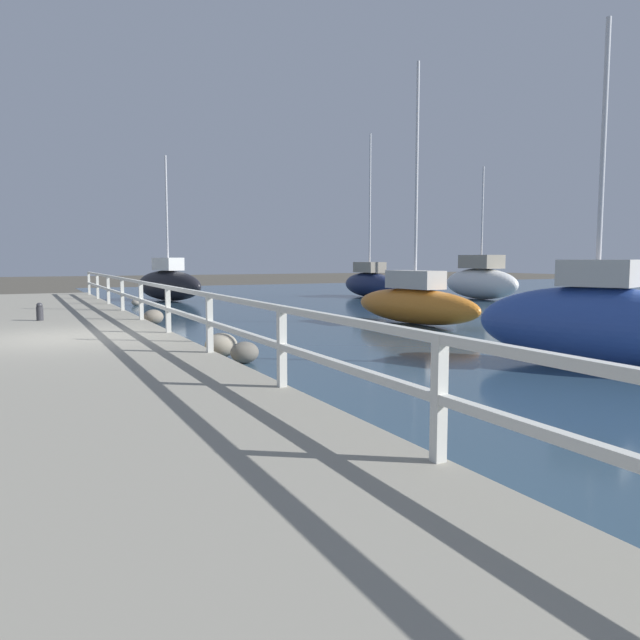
# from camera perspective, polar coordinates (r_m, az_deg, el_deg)

# --- Properties ---
(ground_plane) EXTENTS (120.00, 120.00, 0.00)m
(ground_plane) POSITION_cam_1_polar(r_m,az_deg,el_deg) (13.82, -22.18, -2.80)
(ground_plane) COLOR #4C473D
(dock_walkway) EXTENTS (4.39, 36.00, 0.31)m
(dock_walkway) POSITION_cam_1_polar(r_m,az_deg,el_deg) (13.80, -22.20, -2.16)
(dock_walkway) COLOR gray
(dock_walkway) RESTS_ON ground
(railing) EXTENTS (0.10, 32.50, 1.03)m
(railing) POSITION_cam_1_polar(r_m,az_deg,el_deg) (14.00, -13.74, 1.76)
(railing) COLOR silver
(railing) RESTS_ON dock_walkway
(boulder_upstream) EXTENTS (0.59, 0.53, 0.44)m
(boulder_upstream) POSITION_cam_1_polar(r_m,az_deg,el_deg) (18.91, -15.00, 0.27)
(boulder_upstream) COLOR slate
(boulder_upstream) RESTS_ON ground
(boulder_mid_strip) EXTENTS (0.64, 0.58, 0.48)m
(boulder_mid_strip) POSITION_cam_1_polar(r_m,az_deg,el_deg) (12.34, -9.03, -2.29)
(boulder_mid_strip) COLOR gray
(boulder_mid_strip) RESTS_ON ground
(boulder_downstream) EXTENTS (0.53, 0.48, 0.40)m
(boulder_downstream) POSITION_cam_1_polar(r_m,az_deg,el_deg) (11.61, -6.92, -2.96)
(boulder_downstream) COLOR #666056
(boulder_downstream) RESTS_ON ground
(boulder_water_edge) EXTENTS (0.37, 0.33, 0.28)m
(boulder_water_edge) POSITION_cam_1_polar(r_m,az_deg,el_deg) (26.66, -16.47, 1.56)
(boulder_water_edge) COLOR gray
(boulder_water_edge) RESTS_ON ground
(mooring_bollard) EXTENTS (0.17, 0.17, 0.47)m
(mooring_bollard) POSITION_cam_1_polar(r_m,az_deg,el_deg) (17.84, -24.25, 0.71)
(mooring_bollard) COLOR #333338
(mooring_bollard) RESTS_ON dock_walkway
(sailboat_navy) EXTENTS (1.38, 4.30, 8.04)m
(sailboat_navy) POSITION_cam_1_polar(r_m,az_deg,el_deg) (31.45, 4.53, 3.46)
(sailboat_navy) COLOR #192347
(sailboat_navy) RESTS_ON water_surface
(sailboat_white) EXTENTS (1.62, 4.77, 6.23)m
(sailboat_white) POSITION_cam_1_polar(r_m,az_deg,el_deg) (30.79, 14.48, 3.48)
(sailboat_white) COLOR white
(sailboat_white) RESTS_ON water_surface
(sailboat_orange) EXTENTS (1.79, 5.12, 7.51)m
(sailboat_orange) POSITION_cam_1_polar(r_m,az_deg,el_deg) (18.59, 8.66, 1.62)
(sailboat_orange) COLOR orange
(sailboat_orange) RESTS_ON water_surface
(sailboat_black) EXTENTS (2.82, 4.80, 6.54)m
(sailboat_black) POSITION_cam_1_polar(r_m,az_deg,el_deg) (29.39, -13.69, 3.26)
(sailboat_black) COLOR black
(sailboat_black) RESTS_ON water_surface
(sailboat_blue) EXTENTS (2.70, 4.46, 6.00)m
(sailboat_blue) POSITION_cam_1_polar(r_m,az_deg,el_deg) (12.10, 23.89, -0.21)
(sailboat_blue) COLOR #2D4C9E
(sailboat_blue) RESTS_ON water_surface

